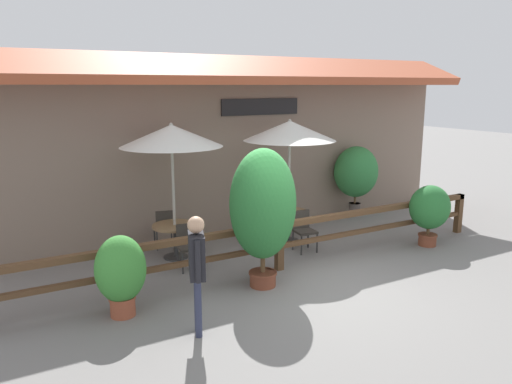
# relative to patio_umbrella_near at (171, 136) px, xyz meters

# --- Properties ---
(ground_plane) EXTENTS (60.00, 60.00, 0.00)m
(ground_plane) POSITION_rel_patio_umbrella_near_xyz_m (1.51, -2.70, -2.53)
(ground_plane) COLOR slate
(building_facade) EXTENTS (14.28, 1.49, 4.23)m
(building_facade) POSITION_rel_patio_umbrella_near_xyz_m (1.51, 1.40, -0.37)
(building_facade) COLOR gray
(building_facade) RESTS_ON ground
(patio_railing) EXTENTS (10.40, 0.14, 0.95)m
(patio_railing) POSITION_rel_patio_umbrella_near_xyz_m (1.51, -1.65, -1.84)
(patio_railing) COLOR brown
(patio_railing) RESTS_ON ground
(patio_umbrella_near) EXTENTS (2.05, 2.05, 2.79)m
(patio_umbrella_near) POSITION_rel_patio_umbrella_near_xyz_m (0.00, 0.00, 0.00)
(patio_umbrella_near) COLOR #B7B2A8
(patio_umbrella_near) RESTS_ON ground
(dining_table_near) EXTENTS (0.92, 0.92, 0.71)m
(dining_table_near) POSITION_rel_patio_umbrella_near_xyz_m (0.00, -0.00, -1.97)
(dining_table_near) COLOR olive
(dining_table_near) RESTS_ON ground
(chair_near_streetside) EXTENTS (0.46, 0.46, 0.87)m
(chair_near_streetside) POSITION_rel_patio_umbrella_near_xyz_m (0.01, -0.71, -2.04)
(chair_near_streetside) COLOR #332D28
(chair_near_streetside) RESTS_ON ground
(chair_near_wallside) EXTENTS (0.49, 0.49, 0.87)m
(chair_near_wallside) POSITION_rel_patio_umbrella_near_xyz_m (0.02, 0.71, -2.04)
(chair_near_wallside) COLOR #332D28
(chair_near_wallside) RESTS_ON ground
(patio_umbrella_middle) EXTENTS (2.05, 2.05, 2.79)m
(patio_umbrella_middle) POSITION_rel_patio_umbrella_near_xyz_m (2.65, -0.22, 0.00)
(patio_umbrella_middle) COLOR #B7B2A8
(patio_umbrella_middle) RESTS_ON ground
(dining_table_middle) EXTENTS (0.92, 0.92, 0.71)m
(dining_table_middle) POSITION_rel_patio_umbrella_near_xyz_m (2.65, -0.22, -1.97)
(dining_table_middle) COLOR olive
(dining_table_middle) RESTS_ON ground
(chair_middle_streetside) EXTENTS (0.46, 0.46, 0.87)m
(chair_middle_streetside) POSITION_rel_patio_umbrella_near_xyz_m (2.58, -0.93, -2.04)
(chair_middle_streetside) COLOR #332D28
(chair_middle_streetside) RESTS_ON ground
(chair_middle_wallside) EXTENTS (0.49, 0.49, 0.87)m
(chair_middle_wallside) POSITION_rel_patio_umbrella_near_xyz_m (2.61, 0.49, -2.04)
(chair_middle_wallside) COLOR #332D28
(chair_middle_wallside) RESTS_ON ground
(potted_plant_tall_tropical) EXTENTS (0.78, 0.71, 1.29)m
(potted_plant_tall_tropical) POSITION_rel_patio_umbrella_near_xyz_m (-1.66, -2.13, -1.82)
(potted_plant_tall_tropical) COLOR #9E4C33
(potted_plant_tall_tropical) RESTS_ON ground
(potted_plant_corner_fern) EXTENTS (0.93, 0.84, 1.37)m
(potted_plant_corner_fern) POSITION_rel_patio_umbrella_near_xyz_m (5.20, -2.01, -1.70)
(potted_plant_corner_fern) COLOR brown
(potted_plant_corner_fern) RESTS_ON ground
(potted_plant_entrance_palm) EXTENTS (1.19, 1.07, 2.48)m
(potted_plant_entrance_palm) POSITION_rel_patio_umbrella_near_xyz_m (0.83, -2.19, -1.07)
(potted_plant_entrance_palm) COLOR brown
(potted_plant_entrance_palm) RESTS_ON ground
(potted_plant_small_flowering) EXTENTS (1.24, 1.11, 1.91)m
(potted_plant_small_flowering) POSITION_rel_patio_umbrella_near_xyz_m (5.53, 0.85, -1.33)
(potted_plant_small_flowering) COLOR #564C47
(potted_plant_small_flowering) RESTS_ON ground
(pedestrian) EXTENTS (0.36, 0.58, 1.75)m
(pedestrian) POSITION_rel_patio_umbrella_near_xyz_m (-0.87, -3.26, -1.41)
(pedestrian) COLOR #2D334C
(pedestrian) RESTS_ON ground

